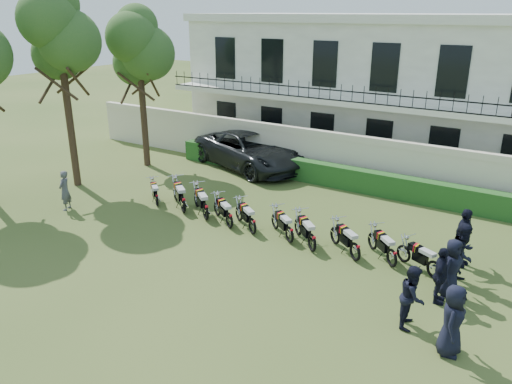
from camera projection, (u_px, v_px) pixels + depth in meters
The scene contains 24 objects.
ground at pixel (234, 241), 17.40m from camera, with size 100.00×100.00×0.00m, color #3C5220.
perimeter_wall at pixel (332, 156), 23.32m from camera, with size 30.00×0.35×2.30m.
hedge at pixel (344, 177), 22.41m from camera, with size 18.00×0.60×1.00m, color #204B1B.
building at pixel (380, 86), 27.16m from camera, with size 20.40×9.60×7.40m.
tree_west_mid at pixel (59, 33), 20.69m from camera, with size 3.40×3.20×8.82m.
tree_west_near at pixel (139, 48), 23.86m from camera, with size 3.40×3.20×7.90m.
motorcycle_0 at pixel (157, 197), 20.32m from camera, with size 1.38×1.13×0.93m.
motorcycle_1 at pixel (183, 201), 19.58m from camera, with size 1.76×1.38×1.16m.
motorcycle_2 at pixel (206, 208), 18.91m from camera, with size 1.71×1.35×1.14m.
motorcycle_3 at pixel (229, 217), 18.23m from camera, with size 1.63×1.11×1.03m.
motorcycle_4 at pixel (252, 222), 17.73m from camera, with size 1.62×1.14×1.04m.
motorcycle_5 at pixel (290, 231), 17.08m from camera, with size 1.53×1.16×1.00m.
motorcycle_6 at pixel (312, 238), 16.44m from camera, with size 1.52×1.39×1.07m.
motorcycle_7 at pixel (355, 247), 15.84m from camera, with size 1.59×1.23×1.05m.
motorcycle_8 at pixel (392, 254), 15.47m from camera, with size 1.43×1.31×1.01m.
motorcycle_9 at pixel (435, 266), 14.79m from camera, with size 1.64×0.91×0.98m.
suv at pixel (250, 150), 25.21m from camera, with size 3.02×6.55×1.82m, color black.
inspector at pixel (65, 190), 19.87m from camera, with size 0.59×0.39×1.63m, color #5E5E63.
officer_0 at pixel (452, 320), 11.42m from camera, with size 0.87×0.56×1.77m, color black.
officer_1 at pixel (413, 296), 12.48m from camera, with size 0.81×0.63×1.67m, color black.
officer_2 at pixel (440, 276), 13.47m from camera, with size 0.97×0.40×1.65m, color black.
officer_3 at pixel (451, 268), 13.85m from camera, with size 0.83×0.54×1.70m, color black.
officer_4 at pixel (463, 253), 14.47m from camera, with size 0.90×0.70×1.86m, color black.
officer_5 at pixel (463, 238), 15.44m from camera, with size 1.11×0.46×1.89m, color black.
Camera 1 is at (9.14, -12.85, 7.58)m, focal length 35.00 mm.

